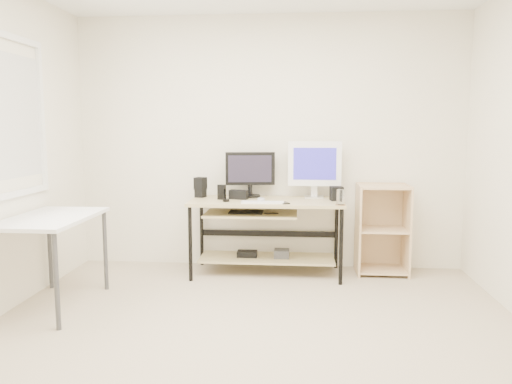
{
  "coord_description": "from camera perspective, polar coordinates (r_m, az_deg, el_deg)",
  "views": [
    {
      "loc": [
        0.29,
        -3.2,
        1.46
      ],
      "look_at": [
        -0.08,
        1.3,
        0.87
      ],
      "focal_mm": 35.0,
      "sensor_mm": 36.0,
      "label": 1
    }
  ],
  "objects": [
    {
      "name": "audio_controller",
      "position": [
        4.95,
        -3.95,
        -0.01
      ],
      "size": [
        0.08,
        0.07,
        0.15
      ],
      "primitive_type": "cube",
      "rotation": [
        0.0,
        0.0,
        -0.27
      ],
      "color": "black",
      "rests_on": "desk"
    },
    {
      "name": "mouse",
      "position": [
        4.8,
        0.57,
        -0.86
      ],
      "size": [
        0.09,
        0.13,
        0.04
      ],
      "primitive_type": "ellipsoid",
      "rotation": [
        0.0,
        0.0,
        0.08
      ],
      "color": "#B7B7BD",
      "rests_on": "desk"
    },
    {
      "name": "speaker_right",
      "position": [
        4.94,
        9.19,
        -0.18
      ],
      "size": [
        0.13,
        0.13,
        0.14
      ],
      "primitive_type": "cube",
      "rotation": [
        0.0,
        0.0,
        0.19
      ],
      "color": "black",
      "rests_on": "desk"
    },
    {
      "name": "keyboard",
      "position": [
        4.72,
        0.76,
        -1.18
      ],
      "size": [
        0.4,
        0.11,
        0.01
      ],
      "primitive_type": "cube",
      "rotation": [
        0.0,
        0.0,
        -0.0
      ],
      "color": "white",
      "rests_on": "desk"
    },
    {
      "name": "side_table",
      "position": [
        4.35,
        -22.41,
        -3.63
      ],
      "size": [
        0.6,
        1.0,
        0.75
      ],
      "color": "white",
      "rests_on": "ground"
    },
    {
      "name": "black_monitor",
      "position": [
        5.1,
        -0.68,
        2.37
      ],
      "size": [
        0.51,
        0.21,
        0.46
      ],
      "rotation": [
        0.0,
        0.0,
        0.13
      ],
      "color": "black",
      "rests_on": "desk"
    },
    {
      "name": "room",
      "position": [
        3.27,
        -2.89,
        4.88
      ],
      "size": [
        4.01,
        4.01,
        2.62
      ],
      "color": "#BBAB90",
      "rests_on": "ground"
    },
    {
      "name": "desk",
      "position": [
        4.95,
        0.93,
        -3.34
      ],
      "size": [
        1.5,
        0.65,
        0.75
      ],
      "color": "tan",
      "rests_on": "ground"
    },
    {
      "name": "smartphone",
      "position": [
        4.71,
        3.27,
        -1.24
      ],
      "size": [
        0.11,
        0.14,
        0.01
      ],
      "primitive_type": "cube",
      "rotation": [
        0.0,
        0.0,
        0.38
      ],
      "color": "black",
      "rests_on": "desk"
    },
    {
      "name": "center_speaker",
      "position": [
        4.97,
        -2.0,
        -0.3
      ],
      "size": [
        0.2,
        0.13,
        0.09
      ],
      "primitive_type": "cube",
      "rotation": [
        0.0,
        0.0,
        -0.28
      ],
      "color": "black",
      "rests_on": "desk"
    },
    {
      "name": "white_imac",
      "position": [
        5.07,
        6.72,
        3.05
      ],
      "size": [
        0.54,
        0.17,
        0.57
      ],
      "rotation": [
        0.0,
        0.0,
        -0.0
      ],
      "color": "silver",
      "rests_on": "desk"
    },
    {
      "name": "speaker_left",
      "position": [
        5.13,
        -6.37,
        0.59
      ],
      "size": [
        0.13,
        0.13,
        0.2
      ],
      "rotation": [
        0.0,
        0.0,
        -0.35
      ],
      "color": "black",
      "rests_on": "desk"
    },
    {
      "name": "coaster",
      "position": [
        4.65,
        9.61,
        -1.46
      ],
      "size": [
        0.11,
        0.11,
        0.01
      ],
      "primitive_type": "cylinder",
      "rotation": [
        0.0,
        0.0,
        -0.34
      ],
      "color": "#966B44",
      "rests_on": "desk"
    },
    {
      "name": "drinking_glass",
      "position": [
        4.64,
        9.63,
        -0.57
      ],
      "size": [
        0.09,
        0.09,
        0.14
      ],
      "primitive_type": "cylinder",
      "rotation": [
        0.0,
        0.0,
        -0.34
      ],
      "color": "white",
      "rests_on": "coaster"
    },
    {
      "name": "volume_puck",
      "position": [
        4.81,
        -3.44,
        -0.95
      ],
      "size": [
        0.09,
        0.09,
        0.03
      ],
      "primitive_type": "cylinder",
      "rotation": [
        0.0,
        0.0,
        -0.41
      ],
      "color": "black",
      "rests_on": "desk"
    },
    {
      "name": "shelf_unit",
      "position": [
        5.19,
        14.15,
        -4.04
      ],
      "size": [
        0.5,
        0.4,
        0.9
      ],
      "color": "beige",
      "rests_on": "ground"
    }
  ]
}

